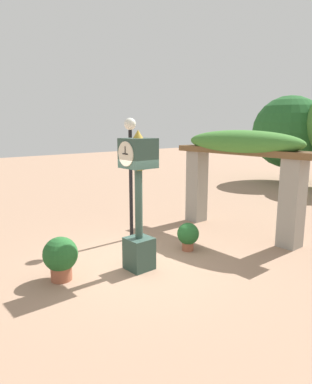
{
  "coord_description": "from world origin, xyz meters",
  "views": [
    {
      "loc": [
        6.06,
        -4.59,
        3.21
      ],
      "look_at": [
        0.23,
        0.36,
        1.72
      ],
      "focal_mm": 32.0,
      "sensor_mm": 36.0,
      "label": 1
    }
  ],
  "objects_px": {
    "potted_plant_near_right": "(61,257)",
    "lamp_post": "(130,153)",
    "potted_plant_near_left": "(188,235)",
    "pedestal_clock": "(139,199)"
  },
  "relations": [
    {
      "from": "pedestal_clock",
      "to": "potted_plant_near_left",
      "type": "bearing_deg",
      "value": 93.58
    },
    {
      "from": "pedestal_clock",
      "to": "potted_plant_near_right",
      "type": "distance_m",
      "value": 2.04
    },
    {
      "from": "pedestal_clock",
      "to": "potted_plant_near_left",
      "type": "xyz_separation_m",
      "value": [
        -0.11,
        1.68,
        -1.2
      ]
    },
    {
      "from": "pedestal_clock",
      "to": "lamp_post",
      "type": "bearing_deg",
      "value": 148.31
    },
    {
      "from": "lamp_post",
      "to": "potted_plant_near_right",
      "type": "bearing_deg",
      "value": -66.01
    },
    {
      "from": "potted_plant_near_left",
      "to": "potted_plant_near_right",
      "type": "distance_m",
      "value": 3.33
    },
    {
      "from": "pedestal_clock",
      "to": "potted_plant_near_left",
      "type": "distance_m",
      "value": 2.07
    },
    {
      "from": "potted_plant_near_left",
      "to": "lamp_post",
      "type": "xyz_separation_m",
      "value": [
        -1.72,
        -0.56,
        2.03
      ]
    },
    {
      "from": "potted_plant_near_right",
      "to": "lamp_post",
      "type": "height_order",
      "value": "lamp_post"
    },
    {
      "from": "potted_plant_near_right",
      "to": "lamp_post",
      "type": "xyz_separation_m",
      "value": [
        -1.21,
        2.73,
        1.93
      ]
    }
  ]
}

